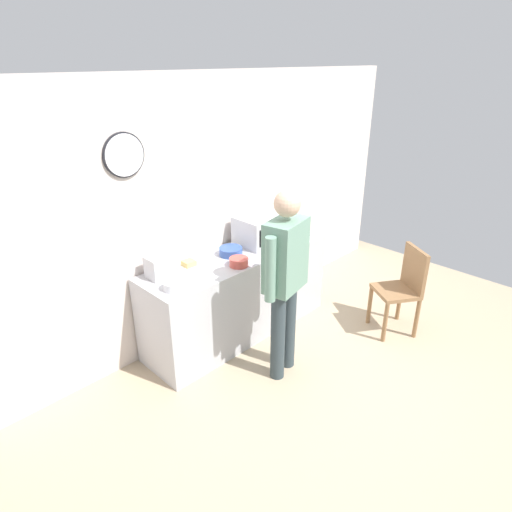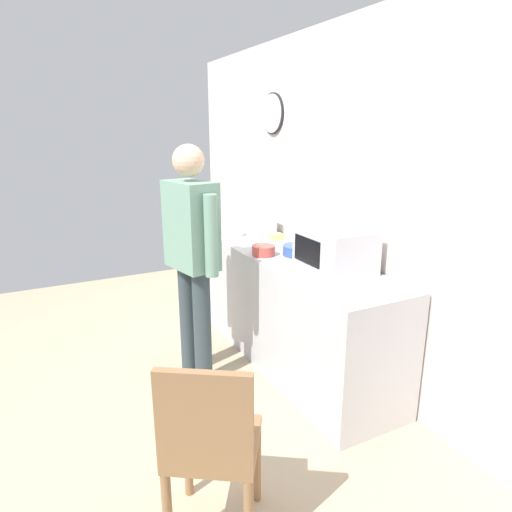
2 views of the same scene
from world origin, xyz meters
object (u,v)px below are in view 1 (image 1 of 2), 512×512
person_standing (285,273)px  wooden_chair (403,286)px  microwave (261,229)px  salad_bowl (174,285)px  spoon_utensil (311,235)px  mixing_bowl (231,251)px  cereal_bowl (239,262)px  sandwich_plate (189,265)px  fork_utensil (280,229)px  toaster (160,266)px

person_standing → wooden_chair: 1.54m
microwave → wooden_chair: 1.60m
microwave → salad_bowl: bearing=-170.6°
wooden_chair → spoon_utensil: bearing=106.7°
wooden_chair → mixing_bowl: bearing=135.9°
salad_bowl → cereal_bowl: 0.70m
sandwich_plate → fork_utensil: (1.35, 0.06, -0.02)m
salad_bowl → mixing_bowl: 0.84m
microwave → cereal_bowl: (-0.56, -0.26, -0.11)m
microwave → toaster: (-1.21, 0.08, -0.05)m
toaster → wooden_chair: toaster is taller
cereal_bowl → mixing_bowl: 0.27m
fork_utensil → person_standing: 1.38m
spoon_utensil → fork_utensil: bearing=104.8°
cereal_bowl → wooden_chair: cereal_bowl is taller
salad_bowl → fork_utensil: (1.70, 0.32, -0.03)m
microwave → cereal_bowl: bearing=-155.1°
microwave → salad_bowl: size_ratio=2.65×
sandwich_plate → spoon_utensil: sandwich_plate is taller
sandwich_plate → fork_utensil: 1.35m
sandwich_plate → fork_utensil: size_ratio=1.34×
cereal_bowl → salad_bowl: bearing=175.9°
spoon_utensil → person_standing: bearing=-152.3°
sandwich_plate → cereal_bowl: (0.35, -0.31, 0.02)m
cereal_bowl → toaster: size_ratio=0.83×
mixing_bowl → wooden_chair: mixing_bowl is taller
sandwich_plate → wooden_chair: size_ratio=0.24×
toaster → wooden_chair: (2.05, -1.34, -0.47)m
salad_bowl → mixing_bowl: size_ratio=0.81×
salad_bowl → fork_utensil: size_ratio=1.11×
person_standing → wooden_chair: (1.40, -0.42, -0.50)m
cereal_bowl → mixing_bowl: same height
toaster → spoon_utensil: 1.78m
fork_utensil → sandwich_plate: bearing=-177.5°
cereal_bowl → microwave: bearing=24.9°
person_standing → microwave: bearing=56.2°
toaster → sandwich_plate: bearing=-4.6°
person_standing → mixing_bowl: bearing=82.0°
toaster → spoon_utensil: toaster is taller
microwave → spoon_utensil: microwave is taller
fork_utensil → wooden_chair: size_ratio=0.18×
salad_bowl → person_standing: person_standing is taller
microwave → wooden_chair: bearing=-56.5°
sandwich_plate → person_standing: bearing=-68.7°
fork_utensil → wooden_chair: 1.48m
cereal_bowl → fork_utensil: size_ratio=1.07×
wooden_chair → toaster: bearing=146.8°
microwave → wooden_chair: size_ratio=0.53×
salad_bowl → mixing_bowl: (0.82, 0.19, 0.00)m
salad_bowl → cereal_bowl: size_ratio=1.03×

